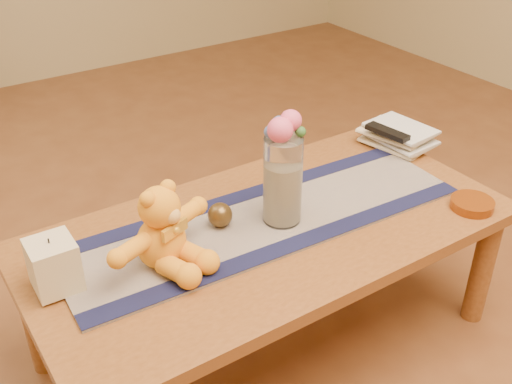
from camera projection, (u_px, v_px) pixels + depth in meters
floor at (269, 339)px, 2.00m from camera, size 5.50×5.50×0.00m
coffee_table_top at (270, 231)px, 1.77m from camera, size 1.40×0.70×0.04m
table_leg_fr at (482, 268)px, 1.99m from camera, size 0.07×0.07×0.41m
table_leg_bl at (34, 316)px, 1.79m from camera, size 0.07×0.07×0.41m
table_leg_br at (361, 191)px, 2.40m from camera, size 0.07×0.07×0.41m
persian_runner at (266, 220)px, 1.78m from camera, size 1.21×0.40×0.01m
runner_border_near at (294, 244)px, 1.67m from camera, size 1.20×0.11×0.00m
runner_border_far at (241, 196)px, 1.88m from camera, size 1.20×0.11×0.00m
teddy_bear at (160, 226)px, 1.56m from camera, size 0.39×0.35×0.21m
pillar_candle at (54, 265)px, 1.49m from camera, size 0.11×0.11×0.13m
candle_wick at (49, 241)px, 1.45m from camera, size 0.00×0.00×0.01m
glass_vase at (283, 181)px, 1.71m from camera, size 0.11×0.11×0.26m
potpourri_fill at (282, 192)px, 1.73m from camera, size 0.09×0.09×0.18m
rose_left at (280, 130)px, 1.61m from camera, size 0.07×0.07×0.07m
rose_right at (291, 121)px, 1.63m from camera, size 0.06×0.06×0.06m
blue_flower_back at (280, 124)px, 1.66m from camera, size 0.04×0.04×0.04m
blue_flower_side at (271, 132)px, 1.63m from camera, size 0.04×0.04×0.04m
leaf_sprig at (300, 132)px, 1.64m from camera, size 0.03×0.03×0.03m
bronze_ball at (220, 215)px, 1.73m from camera, size 0.08×0.08×0.07m
book_bottom at (383, 150)px, 2.14m from camera, size 0.21×0.25×0.02m
book_lower at (385, 146)px, 2.13m from camera, size 0.18×0.23×0.02m
book_upper at (382, 141)px, 2.12m from camera, size 0.22×0.26×0.02m
book_top at (386, 136)px, 2.11m from camera, size 0.19×0.24×0.02m
tv_remote at (387, 132)px, 2.10m from camera, size 0.07×0.16×0.02m
amber_dish at (472, 204)px, 1.83m from camera, size 0.17×0.17×0.03m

